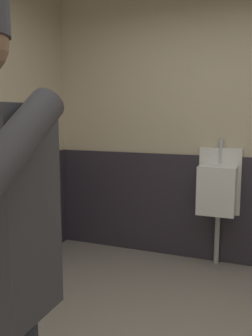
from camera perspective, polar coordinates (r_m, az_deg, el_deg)
wall_back at (r=3.65m, az=16.57°, el=7.23°), size 4.31×0.12×2.82m
wainscot_band_back at (r=3.70m, az=15.89°, el=-6.48°), size 3.71×0.03×1.07m
urinal_solo at (r=3.52m, az=14.29°, el=-3.13°), size 0.40×0.34×1.24m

